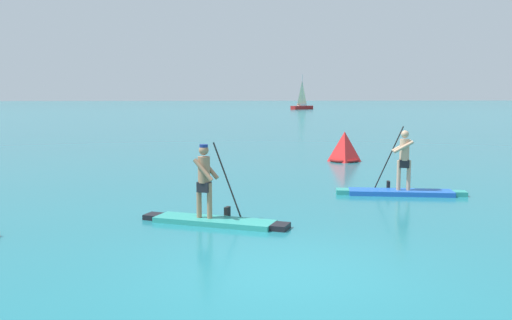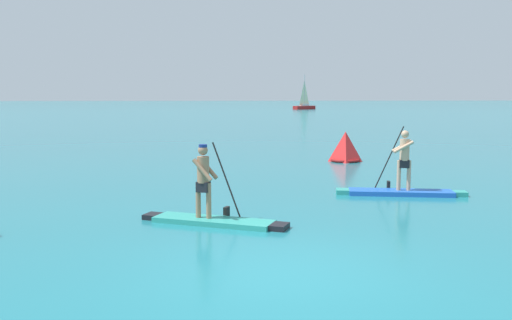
{
  "view_description": "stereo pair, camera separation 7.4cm",
  "coord_description": "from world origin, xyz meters",
  "px_view_note": "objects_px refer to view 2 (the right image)",
  "views": [
    {
      "loc": [
        -1.26,
        -8.43,
        2.77
      ],
      "look_at": [
        0.2,
        7.09,
        0.93
      ],
      "focal_mm": 39.32,
      "sensor_mm": 36.0,
      "label": 1
    },
    {
      "loc": [
        -1.18,
        -8.44,
        2.77
      ],
      "look_at": [
        0.2,
        7.09,
        0.93
      ],
      "focal_mm": 39.32,
      "sensor_mm": 36.0,
      "label": 2
    }
  ],
  "objects_px": {
    "paddleboarder_mid_center": "(212,209)",
    "race_marker_buoy": "(345,148)",
    "paddleboarder_far_right": "(401,184)",
    "sailboat_right_horizon": "(304,105)"
  },
  "relations": [
    {
      "from": "paddleboarder_mid_center",
      "to": "race_marker_buoy",
      "type": "relative_size",
      "value": 2.56
    },
    {
      "from": "paddleboarder_far_right",
      "to": "paddleboarder_mid_center",
      "type": "bearing_deg",
      "value": 41.25
    },
    {
      "from": "sailboat_right_horizon",
      "to": "paddleboarder_mid_center",
      "type": "bearing_deg",
      "value": -137.2
    },
    {
      "from": "paddleboarder_mid_center",
      "to": "paddleboarder_far_right",
      "type": "bearing_deg",
      "value": 54.61
    },
    {
      "from": "paddleboarder_far_right",
      "to": "sailboat_right_horizon",
      "type": "height_order",
      "value": "sailboat_right_horizon"
    },
    {
      "from": "paddleboarder_mid_center",
      "to": "sailboat_right_horizon",
      "type": "distance_m",
      "value": 90.26
    },
    {
      "from": "paddleboarder_mid_center",
      "to": "paddleboarder_far_right",
      "type": "height_order",
      "value": "paddleboarder_far_right"
    },
    {
      "from": "paddleboarder_mid_center",
      "to": "paddleboarder_far_right",
      "type": "xyz_separation_m",
      "value": [
        5.24,
        3.01,
        -0.01
      ]
    },
    {
      "from": "race_marker_buoy",
      "to": "sailboat_right_horizon",
      "type": "relative_size",
      "value": 0.2
    },
    {
      "from": "paddleboarder_far_right",
      "to": "race_marker_buoy",
      "type": "bearing_deg",
      "value": -81.35
    }
  ]
}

